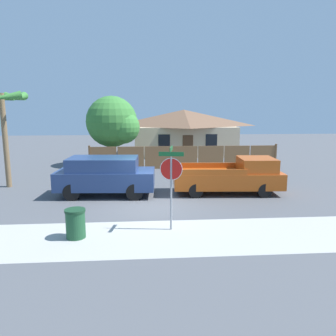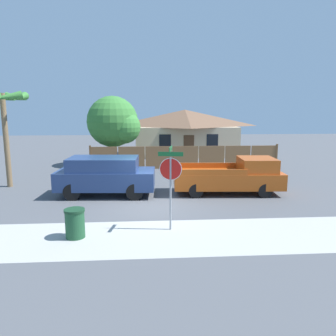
{
  "view_description": "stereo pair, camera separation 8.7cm",
  "coord_description": "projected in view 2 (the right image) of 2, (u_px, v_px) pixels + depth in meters",
  "views": [
    {
      "loc": [
        -0.24,
        -13.94,
        4.23
      ],
      "look_at": [
        0.85,
        0.5,
        1.6
      ],
      "focal_mm": 35.0,
      "sensor_mm": 36.0,
      "label": 1
    },
    {
      "loc": [
        -0.15,
        -13.94,
        4.23
      ],
      "look_at": [
        0.85,
        0.5,
        1.6
      ],
      "focal_mm": 35.0,
      "sensor_mm": 36.0,
      "label": 2
    }
  ],
  "objects": [
    {
      "name": "stop_sign",
      "position": [
        171.0,
        175.0,
        11.28
      ],
      "size": [
        0.86,
        0.77,
        2.96
      ],
      "rotation": [
        0.0,
        0.0,
        -0.19
      ],
      "color": "gray",
      "rests_on": "ground"
    },
    {
      "name": "oak_tree",
      "position": [
        115.0,
        123.0,
        24.24
      ],
      "size": [
        3.97,
        3.78,
        5.17
      ],
      "color": "brown",
      "rests_on": "ground"
    },
    {
      "name": "orange_pickup",
      "position": [
        232.0,
        176.0,
        16.5
      ],
      "size": [
        5.48,
        2.36,
        1.81
      ],
      "rotation": [
        0.0,
        0.0,
        -0.06
      ],
      "color": "#B74C14",
      "rests_on": "ground"
    },
    {
      "name": "wooden_fence",
      "position": [
        185.0,
        157.0,
        23.39
      ],
      "size": [
        13.51,
        0.12,
        1.71
      ],
      "color": "brown",
      "rests_on": "ground"
    },
    {
      "name": "red_suv",
      "position": [
        106.0,
        175.0,
        16.05
      ],
      "size": [
        4.84,
        2.33,
        1.9
      ],
      "rotation": [
        0.0,
        0.0,
        -0.06
      ],
      "color": "navy",
      "rests_on": "ground"
    },
    {
      "name": "sidewalk_strip",
      "position": [
        151.0,
        237.0,
        10.92
      ],
      "size": [
        36.0,
        3.2,
        0.01
      ],
      "color": "#A3A39E",
      "rests_on": "ground"
    },
    {
      "name": "trash_bin",
      "position": [
        75.0,
        223.0,
        10.82
      ],
      "size": [
        0.68,
        0.68,
        0.98
      ],
      "color": "#1E4C2D",
      "rests_on": "ground"
    },
    {
      "name": "ground_plane",
      "position": [
        150.0,
        206.0,
        14.45
      ],
      "size": [
        80.0,
        80.0,
        0.0
      ],
      "primitive_type": "plane",
      "color": "#4C4F54"
    },
    {
      "name": "house",
      "position": [
        185.0,
        131.0,
        30.78
      ],
      "size": [
        9.79,
        6.33,
        4.14
      ],
      "color": "beige",
      "rests_on": "ground"
    },
    {
      "name": "palm_tree",
      "position": [
        3.0,
        105.0,
        17.25
      ],
      "size": [
        2.55,
        2.75,
        5.14
      ],
      "color": "brown",
      "rests_on": "ground"
    }
  ]
}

